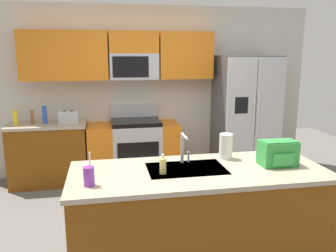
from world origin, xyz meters
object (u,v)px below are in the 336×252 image
object	(u,v)px
pepper_mill	(32,117)
paper_towel_roll	(226,146)
refrigerator	(245,115)
sink_faucet	(184,146)
backpack	(278,153)
soap_dispenser	(163,166)
bottle_yellow	(15,118)
toaster	(69,117)
range_oven	(134,149)
bottle_blue	(45,115)
drink_cup_purple	(89,176)

from	to	relation	value
pepper_mill	paper_towel_roll	size ratio (longest dim) A/B	0.80
refrigerator	sink_faucet	size ratio (longest dim) A/B	6.56
pepper_mill	backpack	size ratio (longest dim) A/B	0.60
soap_dispenser	backpack	distance (m)	1.05
bottle_yellow	soap_dispenser	xyz separation A→B (m)	(1.69, -2.33, -0.03)
toaster	soap_dispenser	bearing A→B (deg)	-67.41
toaster	backpack	size ratio (longest dim) A/B	0.87
range_oven	toaster	size ratio (longest dim) A/B	4.86
soap_dispenser	range_oven	bearing A→B (deg)	90.97
range_oven	pepper_mill	size ratio (longest dim) A/B	7.05
pepper_mill	soap_dispenser	distance (m)	2.80
refrigerator	soap_dispenser	bearing A→B (deg)	-126.56
paper_towel_roll	backpack	size ratio (longest dim) A/B	0.75
pepper_mill	soap_dispenser	world-z (taller)	pepper_mill
sink_faucet	soap_dispenser	xyz separation A→B (m)	(-0.23, -0.23, -0.10)
pepper_mill	bottle_yellow	xyz separation A→B (m)	(-0.21, -0.05, 0.01)
bottle_blue	sink_faucet	world-z (taller)	sink_faucet
toaster	pepper_mill	bearing A→B (deg)	174.32
refrigerator	toaster	distance (m)	2.68
refrigerator	pepper_mill	xyz separation A→B (m)	(-3.18, 0.07, 0.07)
bottle_yellow	drink_cup_purple	distance (m)	2.71
sink_faucet	range_oven	bearing A→B (deg)	97.17
bottle_blue	range_oven	bearing A→B (deg)	-0.13
refrigerator	drink_cup_purple	distance (m)	3.38
pepper_mill	drink_cup_purple	bearing A→B (deg)	-70.97
range_oven	backpack	world-z (taller)	backpack
bottle_blue	paper_towel_roll	world-z (taller)	bottle_blue
toaster	paper_towel_roll	distance (m)	2.60
pepper_mill	bottle_blue	bearing A→B (deg)	1.83
pepper_mill	paper_towel_roll	bearing A→B (deg)	-44.15
soap_dispenser	sink_faucet	bearing A→B (deg)	45.35
soap_dispenser	pepper_mill	bearing A→B (deg)	121.74
soap_dispenser	refrigerator	bearing A→B (deg)	53.44
toaster	soap_dispenser	xyz separation A→B (m)	(0.97, -2.33, -0.02)
bottle_blue	bottle_yellow	xyz separation A→B (m)	(-0.38, -0.06, -0.02)
sink_faucet	drink_cup_purple	xyz separation A→B (m)	(-0.83, -0.39, -0.09)
pepper_mill	soap_dispenser	xyz separation A→B (m)	(1.47, -2.38, -0.03)
range_oven	soap_dispenser	bearing A→B (deg)	-89.03
toaster	pepper_mill	distance (m)	0.51
paper_towel_roll	backpack	xyz separation A→B (m)	(0.39, -0.28, -0.00)
bottle_blue	drink_cup_purple	world-z (taller)	drink_cup_purple
soap_dispenser	paper_towel_roll	distance (m)	0.73
bottle_yellow	soap_dispenser	distance (m)	2.87
range_oven	soap_dispenser	size ratio (longest dim) A/B	8.00
range_oven	drink_cup_purple	size ratio (longest dim) A/B	5.07
pepper_mill	paper_towel_roll	distance (m)	2.97
toaster	pepper_mill	world-z (taller)	pepper_mill
bottle_yellow	sink_faucet	size ratio (longest dim) A/B	0.73
refrigerator	pepper_mill	size ratio (longest dim) A/B	9.59
toaster	sink_faucet	bearing A→B (deg)	-60.22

